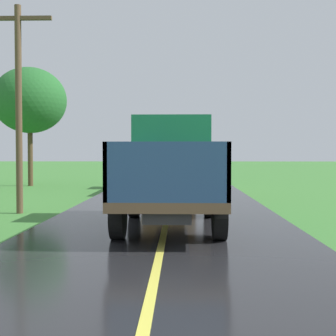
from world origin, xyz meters
name	(u,v)px	position (x,y,z in m)	size (l,w,h in m)	color
banana_truck_near	(172,169)	(0.14, 12.64, 1.47)	(2.38, 5.82, 2.80)	#2D2D30
banana_truck_far	(170,161)	(-0.16, 23.89, 1.46)	(2.38, 5.81, 2.80)	#2D2D30
utility_pole_roadside	(19,100)	(-4.61, 14.81, 3.49)	(2.08, 0.20, 6.39)	brown
roadside_tree_near_left	(30,101)	(-8.12, 26.67, 4.81)	(4.09, 4.09, 6.66)	#4C3823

